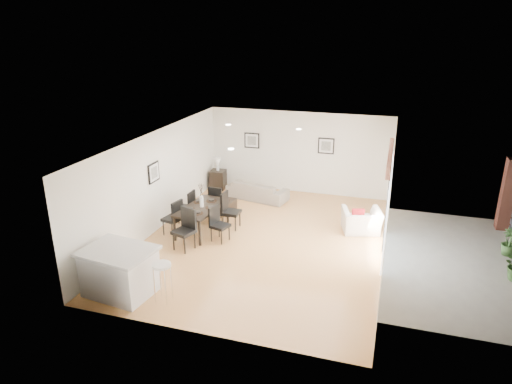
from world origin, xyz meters
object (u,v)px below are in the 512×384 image
(dining_chair_efar, at_px, (228,208))
(side_table, at_px, (218,180))
(sofa, at_px, (257,190))
(dining_table, at_px, (202,209))
(armchair, at_px, (361,221))
(bar_stool, at_px, (162,269))
(dining_chair_wnear, at_px, (174,216))
(coffee_table, at_px, (218,205))
(dining_chair_head, at_px, (186,226))
(kitchen_island, at_px, (120,271))
(dining_chair_enear, at_px, (217,222))
(dining_chair_foot, at_px, (217,200))
(dining_chair_wfar, at_px, (189,205))

(dining_chair_efar, bearing_deg, side_table, 27.49)
(sofa, height_order, dining_table, dining_table)
(sofa, xyz_separation_m, armchair, (3.42, -1.62, 0.04))
(dining_table, xyz_separation_m, bar_stool, (0.59, -3.33, 0.08))
(dining_chair_wnear, relative_size, coffee_table, 0.99)
(dining_table, relative_size, dining_chair_efar, 1.75)
(dining_chair_head, height_order, coffee_table, dining_chair_head)
(dining_chair_efar, height_order, kitchen_island, dining_chair_efar)
(coffee_table, height_order, side_table, side_table)
(dining_chair_efar, bearing_deg, dining_table, 126.50)
(armchair, distance_m, dining_chair_enear, 3.87)
(sofa, relative_size, dining_chair_wnear, 2.00)
(dining_table, relative_size, kitchen_island, 1.15)
(side_table, bearing_deg, bar_stool, -77.57)
(dining_chair_enear, bearing_deg, side_table, 37.74)
(armchair, height_order, dining_table, dining_table)
(side_table, bearing_deg, armchair, -23.31)
(sofa, xyz_separation_m, dining_chair_foot, (-0.70, -1.76, 0.24))
(coffee_table, bearing_deg, bar_stool, -76.65)
(dining_chair_efar, distance_m, dining_chair_head, 1.58)
(armchair, bearing_deg, dining_chair_foot, -13.60)
(dining_chair_head, xyz_separation_m, dining_chair_foot, (-0.03, 2.11, -0.07))
(armchair, relative_size, side_table, 1.52)
(dining_chair_wfar, bearing_deg, side_table, -174.19)
(dining_chair_wfar, distance_m, kitchen_island, 3.76)
(sofa, height_order, dining_chair_foot, dining_chair_foot)
(dining_chair_wfar, height_order, coffee_table, dining_chair_wfar)
(sofa, bearing_deg, dining_chair_wfar, 73.03)
(coffee_table, xyz_separation_m, side_table, (-0.76, 1.94, 0.13))
(dining_chair_wnear, xyz_separation_m, kitchen_island, (0.21, -2.89, -0.04))
(dining_chair_wfar, height_order, dining_chair_foot, dining_chair_wfar)
(armchair, relative_size, kitchen_island, 0.64)
(sofa, height_order, dining_chair_wfar, dining_chair_wfar)
(dining_chair_enear, relative_size, dining_chair_foot, 1.00)
(dining_chair_enear, bearing_deg, kitchen_island, 177.41)
(dining_chair_enear, height_order, dining_chair_efar, dining_chair_efar)
(armchair, xyz_separation_m, coffee_table, (-4.23, 0.21, -0.12))
(sofa, bearing_deg, dining_chair_wnear, 79.82)
(dining_chair_wfar, height_order, dining_chair_efar, dining_chair_efar)
(dining_chair_head, bearing_deg, dining_chair_wnear, 152.89)
(armchair, xyz_separation_m, dining_chair_enear, (-3.51, -1.61, 0.20))
(dining_table, height_order, dining_chair_wnear, dining_chair_wnear)
(armchair, xyz_separation_m, dining_table, (-4.12, -1.20, 0.32))
(dining_chair_foot, height_order, kitchen_island, kitchen_island)
(dining_chair_enear, bearing_deg, dining_chair_foot, 38.81)
(dining_chair_wnear, bearing_deg, bar_stool, 33.89)
(dining_chair_foot, xyz_separation_m, coffee_table, (-0.11, 0.36, -0.32))
(bar_stool, bearing_deg, dining_chair_efar, 90.00)
(dining_chair_wfar, height_order, side_table, dining_chair_wfar)
(coffee_table, height_order, bar_stool, bar_stool)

